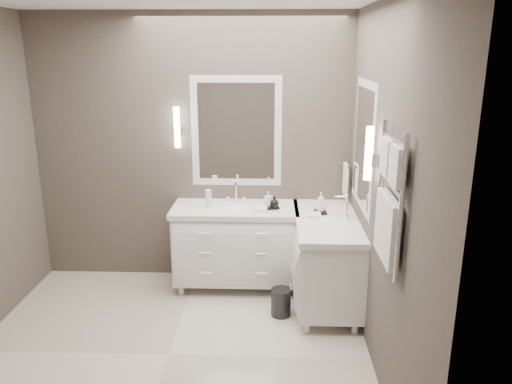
{
  "coord_description": "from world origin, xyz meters",
  "views": [
    {
      "loc": [
        0.81,
        -3.43,
        2.35
      ],
      "look_at": [
        0.67,
        0.7,
        1.16
      ],
      "focal_mm": 35.0,
      "sensor_mm": 36.0,
      "label": 1
    }
  ],
  "objects_px": {
    "towel_ladder": "(389,206)",
    "vanity_right": "(326,255)",
    "vanity_back": "(236,241)",
    "waste_bin": "(281,302)"
  },
  "relations": [
    {
      "from": "vanity_back",
      "to": "towel_ladder",
      "type": "height_order",
      "value": "towel_ladder"
    },
    {
      "from": "vanity_back",
      "to": "towel_ladder",
      "type": "xyz_separation_m",
      "value": [
        1.1,
        -1.63,
        0.91
      ]
    },
    {
      "from": "vanity_right",
      "to": "vanity_back",
      "type": "bearing_deg",
      "value": 159.62
    },
    {
      "from": "vanity_back",
      "to": "waste_bin",
      "type": "bearing_deg",
      "value": -51.95
    },
    {
      "from": "vanity_back",
      "to": "vanity_right",
      "type": "bearing_deg",
      "value": -20.38
    },
    {
      "from": "vanity_back",
      "to": "towel_ladder",
      "type": "relative_size",
      "value": 1.38
    },
    {
      "from": "towel_ladder",
      "to": "waste_bin",
      "type": "xyz_separation_m",
      "value": [
        -0.65,
        1.05,
        -1.26
      ]
    },
    {
      "from": "vanity_right",
      "to": "waste_bin",
      "type": "height_order",
      "value": "vanity_right"
    },
    {
      "from": "vanity_back",
      "to": "towel_ladder",
      "type": "bearing_deg",
      "value": -55.9
    },
    {
      "from": "towel_ladder",
      "to": "vanity_right",
      "type": "bearing_deg",
      "value": 99.84
    }
  ]
}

